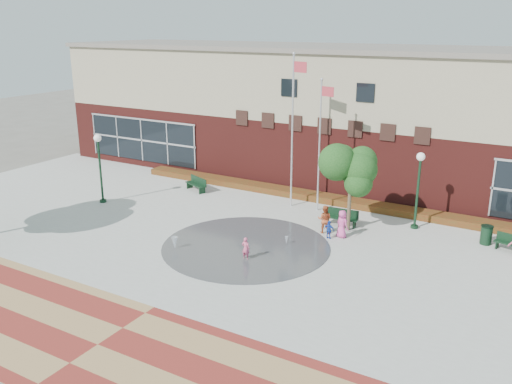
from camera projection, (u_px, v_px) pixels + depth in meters
The scene contains 21 objects.
ground at pixel (212, 269), 24.61m from camera, with size 120.00×120.00×0.00m, color #666056.
plaza_concrete at pixel (256, 240), 27.91m from camera, with size 46.00×18.00×0.01m, color #A8A8A0.
paver_band at pixel (98, 345), 18.83m from camera, with size 46.00×6.00×0.01m, color maroon.
splash_pad at pixel (246, 247), 27.08m from camera, with size 8.40×8.40×0.01m, color #383A3D.
library_building at pixel (353, 114), 37.65m from camera, with size 44.40×10.40×9.20m.
flower_bed at pixel (316, 200), 34.18m from camera, with size 26.00×1.20×0.40m, color maroon.
flagpole_left at pixel (293, 124), 31.51m from camera, with size 1.04×0.38×9.14m.
flagpole_right at pixel (320, 139), 30.97m from camera, with size 0.93×0.34×7.79m.
lamp_left at pixel (100, 161), 32.96m from camera, with size 0.46×0.46×4.31m.
lamp_right at pixel (418, 182), 28.72m from camera, with size 0.45×0.45×4.23m.
bench_left at pixel (196, 187), 35.92m from camera, with size 1.93×1.19×0.94m.
bench_mid at pixel (341, 221), 29.79m from camera, with size 1.89×0.63×0.93m.
bench_right at pixel (512, 247), 26.36m from camera, with size 1.74×0.80×0.85m.
trash_can at pixel (486, 235), 27.23m from camera, with size 0.61×0.61×0.99m.
tree_mid at pixel (351, 171), 28.20m from camera, with size 2.73×2.73×4.60m.
water_jet_a at pixel (175, 249), 26.79m from camera, with size 0.31×0.31×0.60m, color white.
water_jet_b at pixel (286, 245), 27.34m from camera, with size 0.18×0.18×0.40m, color white.
child_splash at pixel (246, 248), 25.46m from camera, with size 0.41×0.27×1.12m, color #D9557A.
adult_red at pixel (325, 219), 28.64m from camera, with size 0.75×0.58×1.54m, color #BE552B.
adult_pink at pixel (342, 224), 28.04m from camera, with size 0.73×0.47×1.49m, color #E84E9F.
child_blue at pixel (329, 230), 27.92m from camera, with size 0.58×0.24×0.99m, color blue.
Camera 1 is at (12.98, -18.40, 10.72)m, focal length 38.00 mm.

